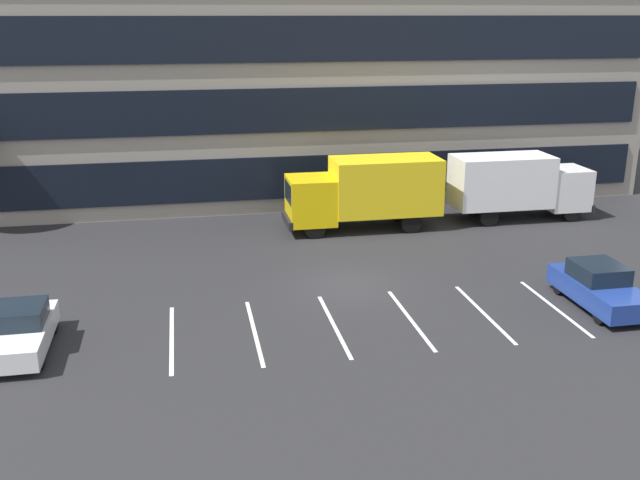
% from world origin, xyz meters
% --- Properties ---
extents(ground_plane, '(120.00, 120.00, 0.00)m').
position_xyz_m(ground_plane, '(0.00, 0.00, 0.00)').
color(ground_plane, '#262628').
extents(office_building, '(40.51, 13.34, 14.40)m').
position_xyz_m(office_building, '(0.00, 17.95, 7.20)').
color(office_building, gray).
rests_on(office_building, ground_plane).
extents(lot_markings, '(14.14, 5.40, 0.01)m').
position_xyz_m(lot_markings, '(-0.00, -3.73, 0.00)').
color(lot_markings, silver).
rests_on(lot_markings, ground_plane).
extents(box_truck_yellow_all, '(7.76, 2.57, 3.60)m').
position_xyz_m(box_truck_yellow_all, '(2.64, 7.52, 2.03)').
color(box_truck_yellow_all, yellow).
rests_on(box_truck_yellow_all, ground_plane).
extents(box_truck_white, '(7.39, 2.45, 3.43)m').
position_xyz_m(box_truck_white, '(10.91, 7.82, 1.93)').
color(box_truck_white, white).
rests_on(box_truck_white, ground_plane).
extents(sedan_navy, '(1.89, 4.51, 1.62)m').
position_xyz_m(sedan_navy, '(8.64, -3.90, 0.76)').
color(sedan_navy, navy).
rests_on(sedan_navy, ground_plane).
extents(sedan_white, '(1.76, 4.19, 1.50)m').
position_xyz_m(sedan_white, '(-11.72, -3.78, 0.71)').
color(sedan_white, white).
rests_on(sedan_white, ground_plane).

